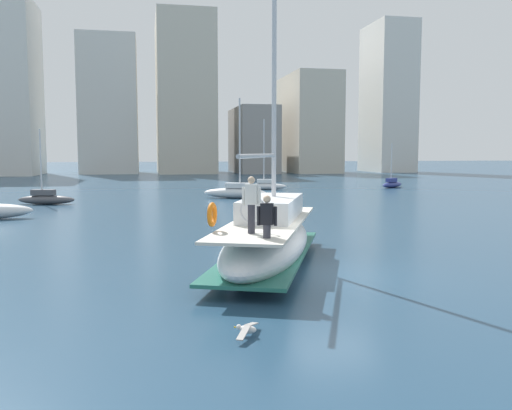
{
  "coord_description": "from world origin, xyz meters",
  "views": [
    {
      "loc": [
        -5.55,
        -15.39,
        3.7
      ],
      "look_at": [
        -1.65,
        3.8,
        1.8
      ],
      "focal_mm": 38.16,
      "sensor_mm": 36.0,
      "label": 1
    }
  ],
  "objects_px": {
    "moored_catamaran": "(236,191)",
    "seagull": "(247,329)",
    "main_sailboat": "(268,237)",
    "moored_cutter_left": "(46,198)",
    "moored_cutter_right": "(266,185)",
    "moored_sloop_near": "(392,184)"
  },
  "relations": [
    {
      "from": "moored_cutter_left",
      "to": "seagull",
      "type": "distance_m",
      "value": 31.57
    },
    {
      "from": "moored_cutter_right",
      "to": "main_sailboat",
      "type": "bearing_deg",
      "value": -102.48
    },
    {
      "from": "main_sailboat",
      "to": "moored_cutter_left",
      "type": "relative_size",
      "value": 2.53
    },
    {
      "from": "moored_cutter_left",
      "to": "moored_cutter_right",
      "type": "height_order",
      "value": "moored_cutter_right"
    },
    {
      "from": "moored_cutter_left",
      "to": "moored_cutter_right",
      "type": "bearing_deg",
      "value": 32.13
    },
    {
      "from": "moored_sloop_near",
      "to": "moored_cutter_right",
      "type": "relative_size",
      "value": 0.67
    },
    {
      "from": "moored_cutter_right",
      "to": "seagull",
      "type": "height_order",
      "value": "moored_cutter_right"
    },
    {
      "from": "main_sailboat",
      "to": "moored_cutter_left",
      "type": "bearing_deg",
      "value": 114.92
    },
    {
      "from": "moored_cutter_left",
      "to": "moored_sloop_near",
      "type": "bearing_deg",
      "value": 20.58
    },
    {
      "from": "seagull",
      "to": "moored_catamaran",
      "type": "bearing_deg",
      "value": 81.05
    },
    {
      "from": "moored_sloop_near",
      "to": "seagull",
      "type": "relative_size",
      "value": 4.4
    },
    {
      "from": "main_sailboat",
      "to": "seagull",
      "type": "xyz_separation_m",
      "value": [
        -1.98,
        -6.76,
        -0.76
      ]
    },
    {
      "from": "main_sailboat",
      "to": "moored_catamaran",
      "type": "xyz_separation_m",
      "value": [
        3.17,
        25.98,
        -0.35
      ]
    },
    {
      "from": "moored_cutter_left",
      "to": "seagull",
      "type": "bearing_deg",
      "value": -73.54
    },
    {
      "from": "moored_catamaran",
      "to": "seagull",
      "type": "distance_m",
      "value": 33.15
    },
    {
      "from": "seagull",
      "to": "main_sailboat",
      "type": "bearing_deg",
      "value": 73.68
    },
    {
      "from": "main_sailboat",
      "to": "seagull",
      "type": "height_order",
      "value": "main_sailboat"
    },
    {
      "from": "moored_cutter_left",
      "to": "seagull",
      "type": "xyz_separation_m",
      "value": [
        8.95,
        -30.28,
        -0.3
      ]
    },
    {
      "from": "main_sailboat",
      "to": "moored_cutter_left",
      "type": "distance_m",
      "value": 25.93
    },
    {
      "from": "moored_cutter_left",
      "to": "seagull",
      "type": "relative_size",
      "value": 5.08
    },
    {
      "from": "moored_sloop_near",
      "to": "moored_catamaran",
      "type": "distance_m",
      "value": 20.63
    },
    {
      "from": "main_sailboat",
      "to": "seagull",
      "type": "bearing_deg",
      "value": -106.32
    }
  ]
}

